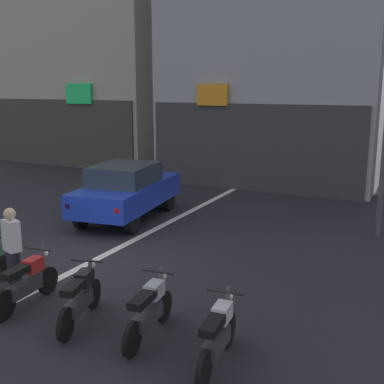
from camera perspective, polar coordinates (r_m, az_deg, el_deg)
The scene contains 9 objects.
ground_plane at distance 10.99m, azimuth -12.42°, elevation -8.36°, with size 120.00×120.00×0.00m, color #232328.
lane_centre_line at distance 15.89m, azimuth 1.11°, elevation -1.61°, with size 0.20×18.00×0.01m, color silver.
building_mid_block at distance 22.87m, azimuth 11.76°, elevation 20.02°, with size 8.41×10.01×14.01m.
car_blue_crossing_near at distance 14.25m, azimuth -7.64°, elevation 0.28°, with size 2.29×4.30×1.64m.
motorcycle_red_row_left_mid at distance 9.19m, azimuth -18.77°, elevation -9.88°, with size 0.55×1.67×0.98m.
motorcycle_black_row_centre at distance 8.34m, azimuth -12.93°, elevation -11.84°, with size 0.62×1.63×0.98m.
motorcycle_silver_row_right_mid at distance 7.73m, azimuth -5.02°, elevation -13.55°, with size 0.55×1.67×0.98m.
motorcycle_white_row_rightmost at distance 7.03m, azimuth 3.05°, elevation -16.35°, with size 0.55×1.67×0.98m.
person_by_motorcycles at distance 9.61m, azimuth -20.27°, elevation -6.48°, with size 0.41×0.33×1.67m.
Camera 1 is at (6.52, -7.98, 3.82)m, focal length 45.56 mm.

